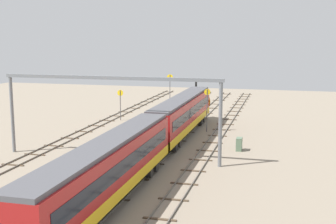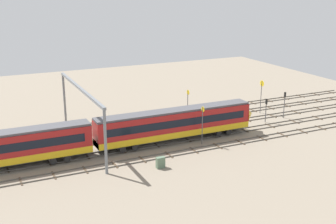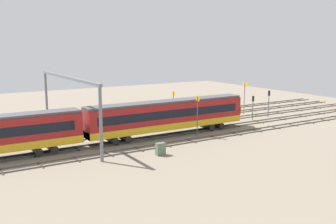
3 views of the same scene
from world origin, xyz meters
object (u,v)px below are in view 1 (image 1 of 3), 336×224
object	(u,v)px
train	(157,134)
signal_light_trackside_approach	(196,91)
overhead_gantry	(109,95)
signal_light_trackside_departure	(195,96)
speed_sign_far_trackside	(120,101)
speed_sign_mid_trackside	(207,105)
speed_sign_near_foreground	(170,86)
relay_cabinet	(239,144)

from	to	relation	value
train	signal_light_trackside_approach	distance (m)	34.18
overhead_gantry	signal_light_trackside_departure	size ratio (longest dim) A/B	5.68
speed_sign_far_trackside	signal_light_trackside_approach	world-z (taller)	signal_light_trackside_approach
signal_light_trackside_approach	speed_sign_far_trackside	bearing A→B (deg)	148.42
speed_sign_mid_trackside	signal_light_trackside_approach	bearing A→B (deg)	15.15
speed_sign_near_foreground	relay_cabinet	xyz separation A→B (m)	(-26.35, -14.58, -3.27)
overhead_gantry	relay_cabinet	xyz separation A→B (m)	(6.71, -12.46, -5.94)
relay_cabinet	speed_sign_far_trackside	bearing A→B (deg)	53.89
train	speed_sign_near_foreground	size ratio (longest dim) A/B	8.41
speed_sign_near_foreground	signal_light_trackside_approach	distance (m)	4.71
speed_sign_far_trackside	train	bearing A→B (deg)	-150.33
relay_cabinet	signal_light_trackside_approach	bearing A→B (deg)	20.16
speed_sign_near_foreground	speed_sign_far_trackside	xyz separation A→B (m)	(-12.44, 4.49, -1.00)
speed_sign_near_foreground	relay_cabinet	world-z (taller)	speed_sign_near_foreground
signal_light_trackside_approach	relay_cabinet	distance (m)	30.05
overhead_gantry	speed_sign_mid_trackside	size ratio (longest dim) A/B	4.06
signal_light_trackside_approach	speed_sign_mid_trackside	bearing A→B (deg)	-164.85
overhead_gantry	signal_light_trackside_approach	distance (m)	35.09
train	speed_sign_far_trackside	distance (m)	22.86
speed_sign_near_foreground	speed_sign_far_trackside	bearing A→B (deg)	160.16
train	signal_light_trackside_approach	xyz separation A→B (m)	(34.08, 2.57, 0.36)
overhead_gantry	relay_cabinet	distance (m)	15.35
speed_sign_far_trackside	relay_cabinet	bearing A→B (deg)	-126.11
overhead_gantry	signal_light_trackside_approach	xyz separation A→B (m)	(34.84, -2.13, -3.65)
signal_light_trackside_departure	relay_cabinet	world-z (taller)	signal_light_trackside_departure
speed_sign_mid_trackside	relay_cabinet	world-z (taller)	speed_sign_mid_trackside
speed_sign_far_trackside	signal_light_trackside_approach	size ratio (longest dim) A/B	0.99
speed_sign_mid_trackside	speed_sign_far_trackside	xyz separation A→B (m)	(4.96, 13.93, -0.55)
speed_sign_mid_trackside	signal_light_trackside_departure	bearing A→B (deg)	17.06
overhead_gantry	signal_light_trackside_departure	xyz separation A→B (m)	(30.46, -2.78, -3.98)
speed_sign_near_foreground	signal_light_trackside_departure	world-z (taller)	speed_sign_near_foreground
signal_light_trackside_approach	signal_light_trackside_departure	world-z (taller)	signal_light_trackside_approach
speed_sign_mid_trackside	speed_sign_far_trackside	world-z (taller)	speed_sign_mid_trackside
overhead_gantry	speed_sign_near_foreground	bearing A→B (deg)	3.67
overhead_gantry	signal_light_trackside_departure	bearing A→B (deg)	-5.22
overhead_gantry	signal_light_trackside_approach	bearing A→B (deg)	-3.51
speed_sign_near_foreground	speed_sign_mid_trackside	world-z (taller)	speed_sign_near_foreground
speed_sign_mid_trackside	relay_cabinet	distance (m)	10.70
train	signal_light_trackside_departure	xyz separation A→B (m)	(29.70, 1.93, 0.03)
signal_light_trackside_departure	relay_cabinet	size ratio (longest dim) A/B	2.82
signal_light_trackside_approach	relay_cabinet	xyz separation A→B (m)	(-28.13, -10.33, -2.30)
speed_sign_far_trackside	signal_light_trackside_departure	distance (m)	13.60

